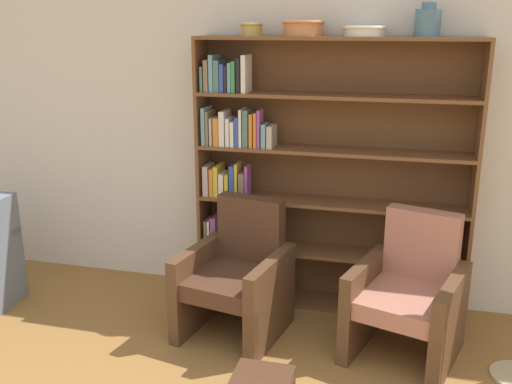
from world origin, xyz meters
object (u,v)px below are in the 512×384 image
bowl_brass (251,28)px  armchair_cushioned (409,296)px  bowl_slate (303,27)px  vase_tall (428,22)px  bookshelf (303,179)px  armchair_leather (237,277)px  bowl_olive (364,30)px

bowl_brass → armchair_cushioned: bearing=-24.5°
bowl_slate → vase_tall: 0.82m
bookshelf → vase_tall: size_ratio=9.31×
bowl_slate → armchair_leather: (-0.33, -0.54, -1.67)m
bowl_brass → armchair_cushioned: size_ratio=0.19×
bowl_brass → bookshelf: bearing=2.5°
bowl_olive → armchair_cushioned: size_ratio=0.32×
bowl_brass → bowl_slate: size_ratio=0.57×
bowl_olive → armchair_cushioned: bowl_olive is taller
bowl_olive → vase_tall: (0.40, 0.00, 0.05)m
armchair_cushioned → armchair_leather: bearing=17.3°
bowl_brass → armchair_leather: bearing=-86.1°
bookshelf → bowl_brass: (-0.39, -0.02, 1.07)m
armchair_leather → bowl_slate: bearing=-110.4°
bookshelf → bowl_slate: 1.08m
bowl_brass → vase_tall: (1.18, 0.00, 0.04)m
bowl_slate → armchair_leather: 1.78m
vase_tall → bowl_brass: bearing=180.0°
bowl_olive → bowl_brass: bearing=180.0°
bowl_slate → armchair_cushioned: bearing=-33.4°
bowl_olive → vase_tall: size_ratio=1.37×
armchair_leather → bookshelf: bearing=-111.4°
vase_tall → bowl_olive: bearing=180.0°
bowl_brass → armchair_leather: 1.74m
bookshelf → armchair_leather: bearing=-122.6°
bowl_brass → bowl_slate: bearing=0.0°
armchair_cushioned → bowl_slate: bearing=-16.0°
bookshelf → armchair_cushioned: 1.14m
bowl_slate → bowl_brass: bearing=-180.0°
vase_tall → armchair_cushioned: (0.00, -0.54, -1.70)m
bookshelf → bowl_brass: 1.14m
bowl_slate → vase_tall: (0.82, -0.00, 0.04)m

